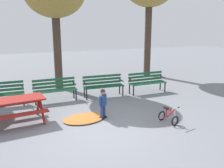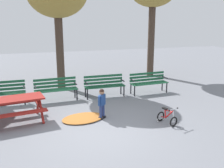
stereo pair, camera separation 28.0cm
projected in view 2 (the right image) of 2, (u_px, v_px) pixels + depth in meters
name	position (u px, v px, depth m)	size (l,w,h in m)	color
ground	(98.00, 131.00, 7.28)	(36.00, 36.00, 0.00)	slate
picnic_table	(12.00, 104.00, 7.75)	(1.99, 1.60, 0.79)	maroon
park_bench_far_left	(2.00, 91.00, 9.41)	(1.61, 0.48, 0.85)	#195133
park_bench_left	(56.00, 87.00, 9.90)	(1.62, 0.53, 0.85)	#195133
park_bench_right	(104.00, 84.00, 10.43)	(1.60, 0.47, 0.85)	#195133
park_bench_far_right	(148.00, 81.00, 10.91)	(1.62, 0.55, 0.85)	#195133
child_standing	(102.00, 101.00, 8.09)	(0.29, 0.28, 0.96)	navy
kids_bicycle	(167.00, 117.00, 7.77)	(0.49, 0.62, 0.54)	black
leaf_pile	(83.00, 118.00, 8.16)	(1.34, 0.94, 0.07)	#B26B2D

